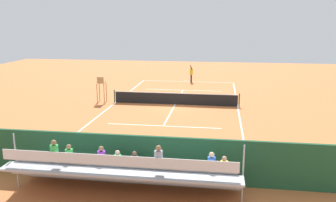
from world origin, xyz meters
TOP-DOWN VIEW (x-y plane):
  - ground_plane at (0.00, 0.00)m, footprint 60.00×60.00m
  - court_line_markings at (0.00, -0.04)m, footprint 10.10×22.20m
  - tennis_net at (0.00, 0.00)m, footprint 10.30×0.10m
  - backdrop_wall at (0.00, 14.00)m, footprint 18.00×0.16m
  - bleacher_stand at (-0.05, 15.35)m, footprint 9.06×2.40m
  - umpire_chair at (6.20, 0.02)m, footprint 0.67×0.67m
  - courtside_bench at (-2.41, 13.27)m, footprint 1.80×0.40m
  - equipment_bag at (-0.36, 13.40)m, footprint 0.90×0.36m
  - tennis_player at (-0.40, -10.73)m, footprint 0.38×0.54m
  - tennis_racket at (0.29, -11.53)m, footprint 0.35×0.58m
  - tennis_ball_near at (0.59, -8.58)m, footprint 0.07×0.07m

SIDE VIEW (x-z plane):
  - ground_plane at x=0.00m, z-range 0.00..0.00m
  - court_line_markings at x=0.00m, z-range 0.00..0.01m
  - tennis_racket at x=0.29m, z-range 0.00..0.03m
  - tennis_ball_near at x=0.59m, z-range 0.00..0.07m
  - equipment_bag at x=-0.36m, z-range 0.00..0.36m
  - tennis_net at x=0.00m, z-range -0.03..1.04m
  - courtside_bench at x=-2.41m, z-range 0.09..1.02m
  - bleacher_stand at x=-0.05m, z-range -0.29..2.19m
  - backdrop_wall at x=0.00m, z-range 0.00..2.00m
  - tennis_player at x=-0.40m, z-range 0.05..1.98m
  - umpire_chair at x=6.20m, z-range 0.24..2.38m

